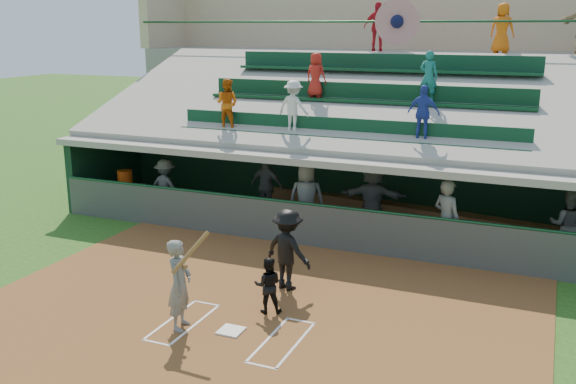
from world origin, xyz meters
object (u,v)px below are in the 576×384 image
at_px(catcher, 268,285).
at_px(white_table, 128,197).
at_px(batter_at_plate, 180,284).
at_px(water_cooler, 125,178).
at_px(home_plate, 231,331).

relative_size(catcher, white_table, 1.29).
bearing_deg(batter_at_plate, white_table, 133.04).
bearing_deg(batter_at_plate, water_cooler, 133.29).
height_order(home_plate, batter_at_plate, batter_at_plate).
relative_size(white_table, water_cooler, 1.97).
bearing_deg(water_cooler, catcher, -35.00).
bearing_deg(home_plate, white_table, 138.34).
height_order(catcher, water_cooler, water_cooler).
height_order(home_plate, catcher, catcher).
height_order(catcher, white_table, catcher).
height_order(batter_at_plate, catcher, batter_at_plate).
bearing_deg(water_cooler, batter_at_plate, -46.71).
distance_m(white_table, water_cooler, 0.61).
xyz_separation_m(home_plate, batter_at_plate, (-0.92, -0.21, 0.85)).
xyz_separation_m(catcher, white_table, (-6.91, 4.87, -0.16)).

